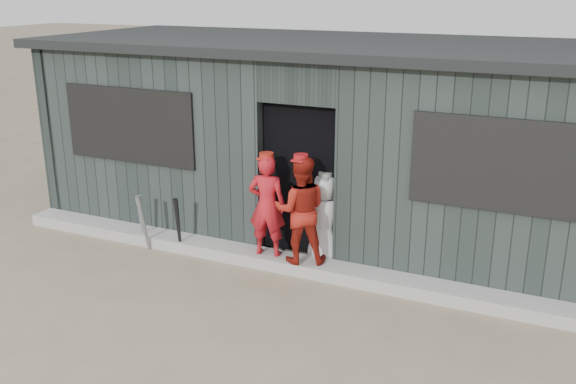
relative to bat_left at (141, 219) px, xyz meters
The scene contains 9 objects.
ground 2.75m from the bat_left, 39.20° to the right, with size 80.00×80.00×0.00m, color #776952.
curb 2.13m from the bat_left, ahead, with size 8.00×0.36×0.15m, color #9B9C97.
bat_left is the anchor object (origin of this frame).
bat_mid 0.24m from the bat_left, 46.13° to the right, with size 0.07×0.07×0.77m, color gray.
bat_right 0.62m from the bat_left, ahead, with size 0.07×0.07×0.77m, color black.
player_red_left 1.88m from the bat_left, ahead, with size 0.46×0.30×1.27m, color red.
player_red_right 2.32m from the bat_left, ahead, with size 0.63×0.49×1.30m, color maroon.
player_grey_back 2.49m from the bat_left, ahead, with size 0.57×0.37×1.17m, color silver.
dugout 2.92m from the bat_left, 40.20° to the left, with size 8.30×3.30×2.62m.
Camera 1 is at (2.98, -4.73, 3.35)m, focal length 40.00 mm.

